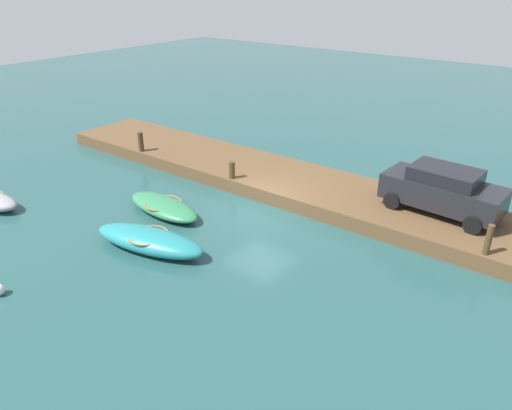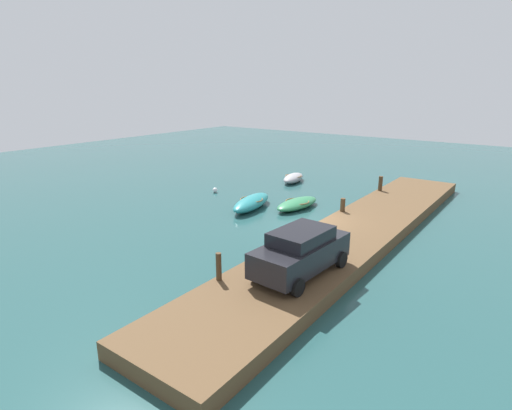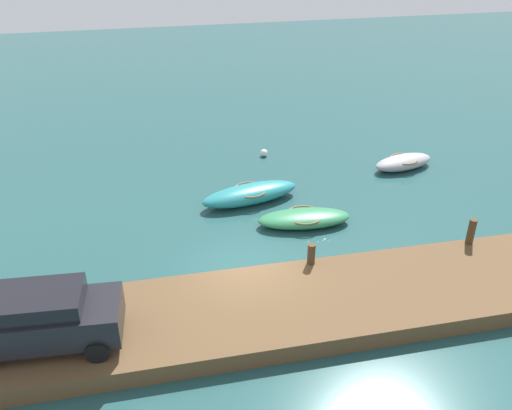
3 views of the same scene
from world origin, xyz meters
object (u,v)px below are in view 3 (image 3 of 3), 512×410
(rowboat_grey, at_px, (403,162))
(marker_buoy, at_px, (264,153))
(rowboat_teal, at_px, (250,194))
(rowboat_green, at_px, (304,218))
(parked_car, at_px, (41,318))
(mooring_post_mid_east, at_px, (471,231))
(mooring_post_mid_west, at_px, (311,254))

(rowboat_grey, height_order, marker_buoy, rowboat_grey)
(rowboat_teal, xyz_separation_m, rowboat_green, (1.74, -2.30, -0.09))
(rowboat_teal, height_order, parked_car, parked_car)
(mooring_post_mid_east, bearing_deg, rowboat_grey, 82.46)
(rowboat_grey, bearing_deg, mooring_post_mid_west, -145.44)
(rowboat_grey, height_order, mooring_post_mid_west, mooring_post_mid_west)
(rowboat_teal, bearing_deg, rowboat_grey, 0.41)
(mooring_post_mid_west, height_order, parked_car, parked_car)
(rowboat_green, xyz_separation_m, mooring_post_mid_west, (-0.78, -3.41, 0.68))
(rowboat_grey, relative_size, parked_car, 0.74)
(rowboat_grey, height_order, parked_car, parked_car)
(rowboat_grey, relative_size, rowboat_green, 0.86)
(rowboat_teal, distance_m, mooring_post_mid_east, 9.01)
(mooring_post_mid_west, distance_m, marker_buoy, 10.30)
(marker_buoy, bearing_deg, rowboat_teal, -110.03)
(rowboat_grey, relative_size, marker_buoy, 9.02)
(rowboat_grey, xyz_separation_m, mooring_post_mid_west, (-6.96, -7.43, 0.65))
(rowboat_grey, xyz_separation_m, parked_car, (-15.36, -9.58, 1.19))
(rowboat_green, height_order, parked_car, parked_car)
(rowboat_green, xyz_separation_m, marker_buoy, (-0.09, 6.83, -0.12))
(mooring_post_mid_west, height_order, mooring_post_mid_east, mooring_post_mid_east)
(rowboat_green, bearing_deg, rowboat_teal, 131.90)
(rowboat_teal, bearing_deg, parked_car, -145.26)
(rowboat_grey, xyz_separation_m, rowboat_teal, (-7.92, -1.72, 0.05))
(mooring_post_mid_east, xyz_separation_m, parked_car, (-14.38, -2.15, 0.43))
(rowboat_grey, xyz_separation_m, marker_buoy, (-6.27, 2.81, -0.15))
(rowboat_teal, relative_size, mooring_post_mid_west, 5.95)
(rowboat_grey, bearing_deg, marker_buoy, 143.49)
(rowboat_grey, distance_m, mooring_post_mid_west, 10.20)
(rowboat_grey, xyz_separation_m, rowboat_green, (-6.17, -4.02, -0.04))
(rowboat_teal, distance_m, mooring_post_mid_west, 5.83)
(rowboat_green, height_order, marker_buoy, rowboat_green)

